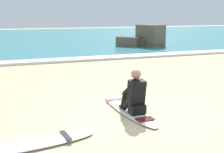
{
  "coord_description": "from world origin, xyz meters",
  "views": [
    {
      "loc": [
        -2.88,
        -5.72,
        2.17
      ],
      "look_at": [
        -0.08,
        1.55,
        0.55
      ],
      "focal_mm": 49.07,
      "sensor_mm": 36.0,
      "label": 1
    }
  ],
  "objects": [
    {
      "name": "ground_plane",
      "position": [
        0.0,
        0.0,
        0.0
      ],
      "size": [
        80.0,
        80.0,
        0.0
      ],
      "primitive_type": "plane",
      "color": "#CCB584"
    },
    {
      "name": "sea",
      "position": [
        0.0,
        21.72,
        0.05
      ],
      "size": [
        80.0,
        28.0,
        0.1
      ],
      "primitive_type": "cube",
      "color": "teal",
      "rests_on": "ground"
    },
    {
      "name": "breaking_foam",
      "position": [
        0.0,
        8.02,
        0.06
      ],
      "size": [
        80.0,
        0.9,
        0.11
      ],
      "primitive_type": "cube",
      "color": "white",
      "rests_on": "ground"
    },
    {
      "name": "surfboard_main",
      "position": [
        -0.16,
        0.35,
        0.04
      ],
      "size": [
        0.56,
        2.6,
        0.08
      ],
      "color": "white",
      "rests_on": "ground"
    },
    {
      "name": "surfer_seated",
      "position": [
        -0.16,
        0.01,
        0.44
      ],
      "size": [
        0.38,
        0.71,
        0.95
      ],
      "color": "black",
      "rests_on": "surfboard_main"
    },
    {
      "name": "surfboard_spare_near",
      "position": [
        -2.49,
        -0.81,
        0.04
      ],
      "size": [
        2.43,
        0.77,
        0.08
      ],
      "color": "silver",
      "rests_on": "ground"
    },
    {
      "name": "rock_outcrop_distant",
      "position": [
        6.1,
        11.84,
        0.57
      ],
      "size": [
        2.92,
        2.07,
        1.44
      ],
      "color": "brown",
      "rests_on": "ground"
    }
  ]
}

